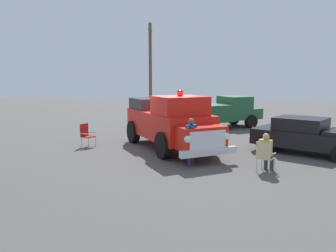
# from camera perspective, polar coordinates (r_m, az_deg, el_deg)

# --- Properties ---
(ground_plane) EXTENTS (60.00, 60.00, 0.00)m
(ground_plane) POSITION_cam_1_polar(r_m,az_deg,el_deg) (14.86, -0.52, -3.82)
(ground_plane) COLOR #514F4C
(vintage_fire_truck) EXTENTS (5.37, 6.03, 2.59)m
(vintage_fire_truck) POSITION_cam_1_polar(r_m,az_deg,el_deg) (14.67, 0.38, 0.77)
(vintage_fire_truck) COLOR black
(vintage_fire_truck) RESTS_ON ground
(classic_hot_rod) EXTENTS (4.73, 3.58, 1.46)m
(classic_hot_rod) POSITION_cam_1_polar(r_m,az_deg,el_deg) (14.91, 22.43, -1.50)
(classic_hot_rod) COLOR black
(classic_hot_rod) RESTS_ON ground
(parked_pickup) EXTENTS (4.86, 4.43, 1.90)m
(parked_pickup) POSITION_cam_1_polar(r_m,az_deg,el_deg) (21.03, 9.11, 2.39)
(parked_pickup) COLOR black
(parked_pickup) RESTS_ON ground
(lawn_chair_near_truck) EXTENTS (0.65, 0.65, 1.02)m
(lawn_chair_near_truck) POSITION_cam_1_polar(r_m,az_deg,el_deg) (11.61, 15.82, -4.62)
(lawn_chair_near_truck) COLOR #B7BABF
(lawn_chair_near_truck) RESTS_ON ground
(lawn_chair_by_car) EXTENTS (0.63, 0.63, 1.02)m
(lawn_chair_by_car) POSITION_cam_1_polar(r_m,az_deg,el_deg) (15.68, -13.49, -1.21)
(lawn_chair_by_car) COLOR #B7BABF
(lawn_chair_by_car) RESTS_ON ground
(spectator_seated) EXTENTS (0.56, 0.64, 1.29)m
(spectator_seated) POSITION_cam_1_polar(r_m,az_deg,el_deg) (11.70, 16.10, -3.98)
(spectator_seated) COLOR #383842
(spectator_seated) RESTS_ON ground
(spectator_standing) EXTENTS (0.37, 0.64, 1.68)m
(spectator_standing) POSITION_cam_1_polar(r_m,az_deg,el_deg) (12.02, 3.88, -2.05)
(spectator_standing) COLOR #2D334C
(spectator_standing) RESTS_ON ground
(utility_pole) EXTENTS (0.37, 1.70, 7.45)m
(utility_pole) POSITION_cam_1_polar(r_m,az_deg,el_deg) (28.86, -2.97, 9.79)
(utility_pole) COLOR brown
(utility_pole) RESTS_ON ground
(traffic_cone) EXTENTS (0.40, 0.40, 0.64)m
(traffic_cone) POSITION_cam_1_polar(r_m,az_deg,el_deg) (18.12, 13.98, -0.87)
(traffic_cone) COLOR orange
(traffic_cone) RESTS_ON ground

